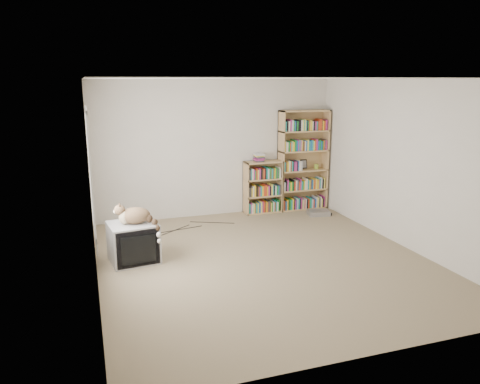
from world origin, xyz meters
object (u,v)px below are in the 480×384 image
object	(u,v)px
bookcase_tall	(303,163)
dvd_player	(318,213)
bookcase_short	(263,189)
crt_tv	(133,242)
cat	(138,218)

from	to	relation	value
bookcase_tall	dvd_player	distance (m)	1.03
dvd_player	bookcase_tall	bearing A→B (deg)	111.37
dvd_player	bookcase_short	bearing A→B (deg)	160.97
crt_tv	cat	world-z (taller)	cat
cat	dvd_player	size ratio (longest dim) A/B	1.56
cat	dvd_player	world-z (taller)	cat
cat	dvd_player	xyz separation A→B (m)	(3.47, 1.31, -0.59)
bookcase_tall	dvd_player	bearing A→B (deg)	-79.76
cat	crt_tv	bearing A→B (deg)	145.22
bookcase_short	bookcase_tall	bearing A→B (deg)	0.18
bookcase_tall	cat	bearing A→B (deg)	-151.28
bookcase_tall	bookcase_short	distance (m)	0.94
crt_tv	bookcase_short	world-z (taller)	bookcase_short
cat	dvd_player	bearing A→B (deg)	22.73
cat	bookcase_short	xyz separation A→B (m)	(2.55, 1.85, -0.18)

